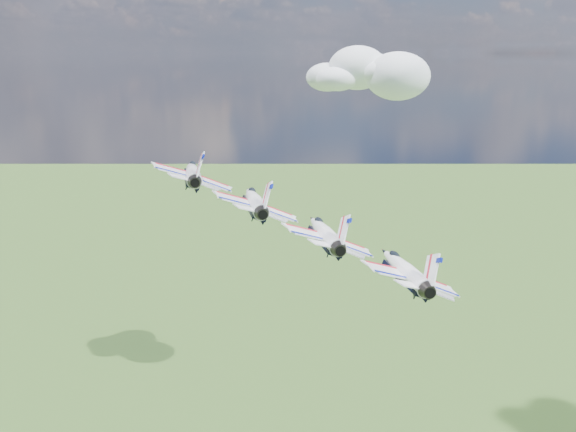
{
  "coord_description": "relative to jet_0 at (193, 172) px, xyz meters",
  "views": [
    {
      "loc": [
        -28.17,
        -60.47,
        167.3
      ],
      "look_at": [
        -18.12,
        21.86,
        146.23
      ],
      "focal_mm": 40.0,
      "sensor_mm": 36.0,
      "label": 1
    }
  ],
  "objects": [
    {
      "name": "jet_2",
      "position": [
        16.97,
        -14.77,
        -5.62
      ],
      "size": [
        13.38,
        17.51,
        8.57
      ],
      "primitive_type": null,
      "rotation": [
        0.0,
        0.35,
        0.06
      ],
      "color": "white"
    },
    {
      "name": "jet_0",
      "position": [
        0.0,
        0.0,
        0.0
      ],
      "size": [
        13.38,
        17.51,
        8.57
      ],
      "primitive_type": null,
      "rotation": [
        0.0,
        0.35,
        0.06
      ],
      "color": "white"
    },
    {
      "name": "cloud_far",
      "position": [
        64.82,
        183.98,
        10.05
      ],
      "size": [
        54.69,
        42.97,
        21.48
      ],
      "primitive_type": "ellipsoid",
      "color": "white"
    },
    {
      "name": "jet_3",
      "position": [
        25.46,
        -22.15,
        -8.43
      ],
      "size": [
        13.38,
        17.51,
        8.57
      ],
      "primitive_type": null,
      "rotation": [
        0.0,
        0.35,
        0.06
      ],
      "color": "white"
    },
    {
      "name": "jet_1",
      "position": [
        8.49,
        -7.38,
        -2.81
      ],
      "size": [
        13.38,
        17.51,
        8.57
      ],
      "primitive_type": null,
      "rotation": [
        0.0,
        0.35,
        0.06
      ],
      "color": "white"
    }
  ]
}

